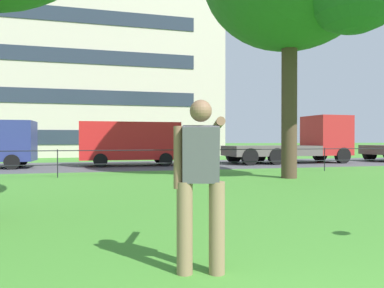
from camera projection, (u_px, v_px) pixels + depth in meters
street_strip at (122, 166)px, 19.56m from camera, size 80.00×7.51×0.01m
park_fence at (134, 158)px, 14.05m from camera, size 38.01×0.04×1.00m
person_thrower at (201, 180)px, 3.75m from camera, size 0.66×0.75×1.73m
panel_van_right at (131, 141)px, 19.49m from camera, size 5.06×2.22×2.24m
flatbed_truck_left at (305, 142)px, 21.89m from camera, size 7.36×2.59×2.75m
apartment_building_background at (16, 67)px, 33.52m from camera, size 34.86×13.77×15.75m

